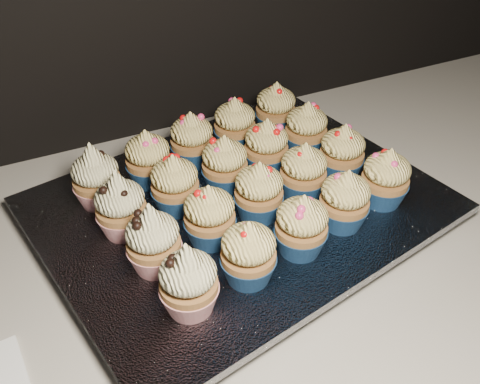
{
  "coord_description": "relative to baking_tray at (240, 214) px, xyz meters",
  "views": [
    {
      "loc": [
        -0.01,
        1.23,
        1.39
      ],
      "look_at": [
        0.22,
        1.73,
        0.95
      ],
      "focal_mm": 40.0,
      "sensor_mm": 36.0,
      "label": 1
    }
  ],
  "objects": [
    {
      "name": "cupcake_4",
      "position": [
        0.17,
        -0.08,
        0.06
      ],
      "size": [
        0.06,
        0.06,
        0.08
      ],
      "color": "navy",
      "rests_on": "foil_lining"
    },
    {
      "name": "worktop",
      "position": [
        -0.22,
        -0.03,
        -0.03
      ],
      "size": [
        2.44,
        0.64,
        0.04
      ],
      "primitive_type": "cube",
      "color": "beige",
      "rests_on": "cabinet"
    },
    {
      "name": "cupcake_3",
      "position": [
        0.1,
        -0.09,
        0.06
      ],
      "size": [
        0.06,
        0.06,
        0.08
      ],
      "color": "navy",
      "rests_on": "foil_lining"
    },
    {
      "name": "cupcake_9",
      "position": [
        0.15,
        -0.01,
        0.06
      ],
      "size": [
        0.06,
        0.06,
        0.08
      ],
      "color": "navy",
      "rests_on": "foil_lining"
    },
    {
      "name": "cupcake_1",
      "position": [
        -0.05,
        -0.13,
        0.06
      ],
      "size": [
        0.06,
        0.06,
        0.08
      ],
      "color": "navy",
      "rests_on": "foil_lining"
    },
    {
      "name": "cupcake_17",
      "position": [
        -0.02,
        0.11,
        0.06
      ],
      "size": [
        0.06,
        0.06,
        0.08
      ],
      "color": "navy",
      "rests_on": "foil_lining"
    },
    {
      "name": "cupcake_18",
      "position": [
        0.05,
        0.12,
        0.06
      ],
      "size": [
        0.06,
        0.06,
        0.08
      ],
      "color": "navy",
      "rests_on": "foil_lining"
    },
    {
      "name": "foil_lining",
      "position": [
        -0.0,
        0.0,
        0.02
      ],
      "size": [
        0.57,
        0.48,
        0.01
      ],
      "primitive_type": "cube",
      "rotation": [
        0.0,
        0.0,
        0.2
      ],
      "color": "silver",
      "rests_on": "baking_tray"
    },
    {
      "name": "cupcake_11",
      "position": [
        -0.08,
        0.02,
        0.06
      ],
      "size": [
        0.06,
        0.06,
        0.08
      ],
      "color": "navy",
      "rests_on": "foil_lining"
    },
    {
      "name": "cupcake_16",
      "position": [
        -0.09,
        0.09,
        0.06
      ],
      "size": [
        0.06,
        0.06,
        0.08
      ],
      "color": "navy",
      "rests_on": "foil_lining"
    },
    {
      "name": "cupcake_5",
      "position": [
        -0.14,
        -0.07,
        0.06
      ],
      "size": [
        0.06,
        0.06,
        0.1
      ],
      "color": "maroon",
      "rests_on": "foil_lining"
    },
    {
      "name": "baking_tray",
      "position": [
        0.0,
        0.0,
        0.0
      ],
      "size": [
        0.53,
        0.44,
        0.02
      ],
      "primitive_type": "cube",
      "rotation": [
        0.0,
        0.0,
        0.2
      ],
      "color": "black",
      "rests_on": "worktop"
    },
    {
      "name": "cupcake_12",
      "position": [
        -0.01,
        0.04,
        0.06
      ],
      "size": [
        0.06,
        0.06,
        0.08
      ],
      "color": "navy",
      "rests_on": "foil_lining"
    },
    {
      "name": "cupcake_10",
      "position": [
        -0.15,
        0.01,
        0.06
      ],
      "size": [
        0.06,
        0.06,
        0.1
      ],
      "color": "maroon",
      "rests_on": "foil_lining"
    },
    {
      "name": "cupcake_19",
      "position": [
        0.13,
        0.14,
        0.06
      ],
      "size": [
        0.06,
        0.06,
        0.08
      ],
      "color": "navy",
      "rests_on": "foil_lining"
    },
    {
      "name": "cupcake_6",
      "position": [
        -0.06,
        -0.05,
        0.06
      ],
      "size": [
        0.06,
        0.06,
        0.08
      ],
      "color": "navy",
      "rests_on": "foil_lining"
    },
    {
      "name": "cupcake_0",
      "position": [
        -0.12,
        -0.14,
        0.06
      ],
      "size": [
        0.06,
        0.06,
        0.1
      ],
      "color": "maroon",
      "rests_on": "foil_lining"
    },
    {
      "name": "cupcake_7",
      "position": [
        0.01,
        -0.03,
        0.06
      ],
      "size": [
        0.06,
        0.06,
        0.08
      ],
      "color": "navy",
      "rests_on": "foil_lining"
    },
    {
      "name": "cupcake_14",
      "position": [
        0.14,
        0.07,
        0.06
      ],
      "size": [
        0.06,
        0.06,
        0.08
      ],
      "color": "navy",
      "rests_on": "foil_lining"
    },
    {
      "name": "cupcake_8",
      "position": [
        0.08,
        -0.02,
        0.06
      ],
      "size": [
        0.06,
        0.06,
        0.08
      ],
      "color": "navy",
      "rests_on": "foil_lining"
    },
    {
      "name": "cupcake_13",
      "position": [
        0.06,
        0.05,
        0.06
      ],
      "size": [
        0.06,
        0.06,
        0.08
      ],
      "color": "navy",
      "rests_on": "foil_lining"
    },
    {
      "name": "cupcake_15",
      "position": [
        -0.17,
        0.08,
        0.06
      ],
      "size": [
        0.06,
        0.06,
        0.1
      ],
      "color": "maroon",
      "rests_on": "foil_lining"
    },
    {
      "name": "cupcake_2",
      "position": [
        0.03,
        -0.11,
        0.06
      ],
      "size": [
        0.06,
        0.06,
        0.08
      ],
      "color": "navy",
      "rests_on": "foil_lining"
    }
  ]
}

